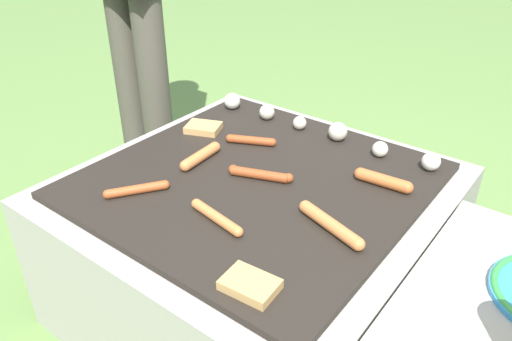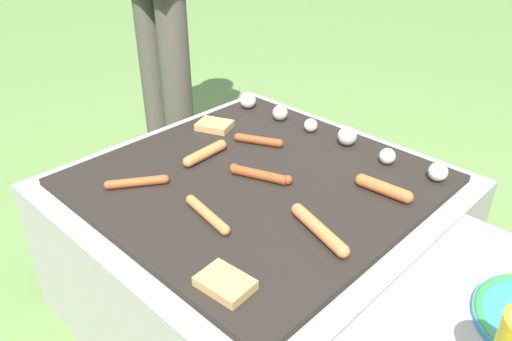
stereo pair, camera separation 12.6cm
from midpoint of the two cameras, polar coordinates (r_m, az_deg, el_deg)
ground_plane at (r=1.54m, az=2.42°, el=-14.79°), size 14.00×14.00×0.00m
grill at (r=1.40m, az=2.61°, el=-8.56°), size 0.89×0.89×0.43m
sausage_front_center at (r=1.35m, az=-3.19°, el=1.92°), size 0.04×0.16×0.03m
sausage_back_left at (r=1.26m, az=3.36°, el=-0.48°), size 0.16×0.08×0.02m
sausage_front_right at (r=1.08m, az=10.56°, el=-6.73°), size 0.19×0.08×0.03m
sausage_mid_right at (r=1.11m, az=-2.39°, el=-5.12°), size 0.17×0.05×0.02m
sausage_back_center at (r=1.25m, az=-10.69°, el=-1.40°), size 0.10×0.14×0.02m
sausage_back_right at (r=1.25m, az=17.20°, el=-2.04°), size 0.15×0.04×0.03m
sausage_front_left at (r=1.43m, az=2.80°, el=3.41°), size 0.14×0.08×0.02m
bread_slice_center at (r=1.52m, az=-2.40°, el=5.12°), size 0.12×0.11×0.02m
bread_slice_left at (r=0.95m, az=0.35°, el=-12.90°), size 0.11×0.08×0.02m
mushroom_row at (r=1.48m, az=10.30°, el=4.58°), size 0.72×0.07×0.05m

